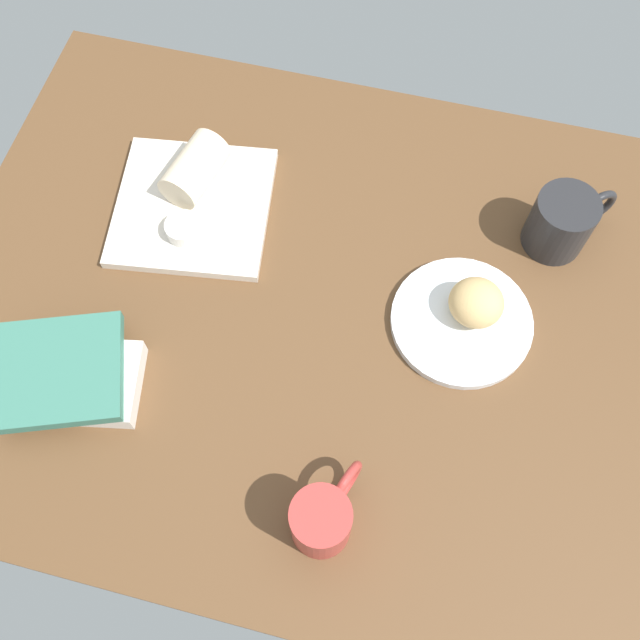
# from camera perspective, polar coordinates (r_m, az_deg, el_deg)

# --- Properties ---
(dining_table) EXTENTS (1.10, 0.90, 0.04)m
(dining_table) POSITION_cam_1_polar(r_m,az_deg,el_deg) (1.11, -1.65, 0.62)
(dining_table) COLOR brown
(dining_table) RESTS_ON ground
(round_plate) EXTENTS (0.21, 0.21, 0.01)m
(round_plate) POSITION_cam_1_polar(r_m,az_deg,el_deg) (1.10, 11.09, -0.12)
(round_plate) COLOR white
(round_plate) RESTS_ON dining_table
(scone_pastry) EXTENTS (0.09, 0.09, 0.06)m
(scone_pastry) POSITION_cam_1_polar(r_m,az_deg,el_deg) (1.07, 12.22, 1.34)
(scone_pastry) COLOR tan
(scone_pastry) RESTS_ON round_plate
(square_plate) EXTENTS (0.28, 0.28, 0.02)m
(square_plate) POSITION_cam_1_polar(r_m,az_deg,el_deg) (1.19, -9.98, 8.78)
(square_plate) COLOR silver
(square_plate) RESTS_ON dining_table
(sauce_cup) EXTENTS (0.06, 0.06, 0.02)m
(sauce_cup) POSITION_cam_1_polar(r_m,az_deg,el_deg) (1.15, -10.73, 7.11)
(sauce_cup) COLOR silver
(sauce_cup) RESTS_ON square_plate
(breakfast_wrap) EXTENTS (0.09, 0.13, 0.07)m
(breakfast_wrap) POSITION_cam_1_polar(r_m,az_deg,el_deg) (1.18, -9.85, 11.65)
(breakfast_wrap) COLOR beige
(breakfast_wrap) RESTS_ON square_plate
(book_stack) EXTENTS (0.23, 0.21, 0.05)m
(book_stack) POSITION_cam_1_polar(r_m,az_deg,el_deg) (1.08, -19.65, -4.26)
(book_stack) COLOR silver
(book_stack) RESTS_ON dining_table
(coffee_mug) EXTENTS (0.08, 0.13, 0.10)m
(coffee_mug) POSITION_cam_1_polar(r_m,az_deg,el_deg) (0.94, 0.23, -15.39)
(coffee_mug) COLOR #B23833
(coffee_mug) RESTS_ON dining_table
(second_mug) EXTENTS (0.13, 0.12, 0.10)m
(second_mug) POSITION_cam_1_polar(r_m,az_deg,el_deg) (1.17, 18.58, 7.36)
(second_mug) COLOR #262628
(second_mug) RESTS_ON dining_table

